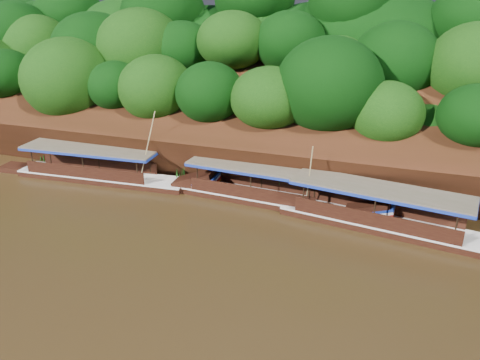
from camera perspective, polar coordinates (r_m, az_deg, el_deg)
name	(u,v)px	position (r m, az deg, el deg)	size (l,w,h in m)	color
ground	(196,250)	(28.20, -5.44, -8.53)	(160.00, 160.00, 0.00)	black
riverbank	(288,124)	(47.51, 5.90, 6.84)	(120.00, 30.06, 19.40)	black
boat_0	(405,224)	(31.43, 19.46, -5.10)	(17.14, 5.01, 6.73)	black
boat_1	(277,196)	(33.78, 4.50, -1.92)	(15.54, 3.39, 5.51)	black
boat_2	(112,174)	(38.99, -15.38, 0.69)	(17.11, 3.48, 6.50)	black
reeds	(218,176)	(36.52, -2.69, 0.46)	(48.48, 2.55, 2.28)	#1B5715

